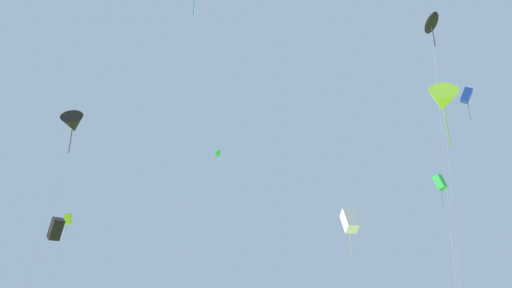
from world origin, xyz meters
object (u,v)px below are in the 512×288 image
at_px(kite_black_delta, 73,124).
at_px(kite_lime_delta, 443,100).
at_px(kite_green_box, 440,183).
at_px(kite_black_parafoil, 432,23).
at_px(kite_blue_box, 467,96).
at_px(kite_black_box, 56,229).
at_px(kite_lime_box, 68,219).
at_px(kite_white_box, 350,221).
at_px(kite_green_parafoil, 218,154).

bearing_deg(kite_black_delta, kite_lime_delta, 20.45).
height_order(kite_green_box, kite_black_delta, kite_green_box).
distance_m(kite_black_parafoil, kite_lime_delta, 8.60).
bearing_deg(kite_lime_delta, kite_blue_box, 55.92).
bearing_deg(kite_black_box, kite_blue_box, 8.29).
distance_m(kite_black_delta, kite_lime_delta, 32.61).
bearing_deg(kite_lime_box, kite_white_box, -7.73).
bearing_deg(kite_black_delta, kite_black_box, 114.20).
height_order(kite_lime_delta, kite_green_parafoil, kite_lime_delta).
relative_size(kite_green_box, kite_black_delta, 1.33).
distance_m(kite_lime_delta, kite_green_parafoil, 26.11).
height_order(kite_lime_box, kite_white_box, kite_lime_box).
xyz_separation_m(kite_black_delta, kite_blue_box, (40.02, 26.20, 15.09)).
height_order(kite_black_parafoil, kite_black_box, kite_black_parafoil).
xyz_separation_m(kite_black_parafoil, kite_black_delta, (-26.59, -3.99, -10.70)).
bearing_deg(kite_black_box, kite_black_delta, -65.80).
bearing_deg(kite_black_parafoil, kite_lime_box, 145.80).
height_order(kite_white_box, kite_green_parafoil, kite_green_parafoil).
height_order(kite_black_delta, kite_lime_delta, kite_lime_delta).
height_order(kite_black_parafoil, kite_lime_delta, kite_black_parafoil).
distance_m(kite_black_delta, kite_black_box, 21.28).
relative_size(kite_green_box, kite_green_parafoil, 0.95).
bearing_deg(kite_black_delta, kite_black_parafoil, 8.54).
relative_size(kite_lime_delta, kite_lime_box, 1.63).
xyz_separation_m(kite_green_box, kite_black_delta, (-36.98, -31.34, -4.62)).
xyz_separation_m(kite_lime_delta, kite_blue_box, (10.20, 15.08, 7.97)).
distance_m(kite_black_delta, kite_green_parafoil, 26.36).
bearing_deg(kite_green_parafoil, kite_lime_box, 163.25).
relative_size(kite_green_box, kite_lime_box, 1.40).
height_order(kite_green_box, kite_lime_delta, kite_lime_delta).
bearing_deg(kite_green_parafoil, kite_blue_box, 3.02).
xyz_separation_m(kite_black_delta, kite_white_box, (23.15, 25.59, -1.66)).
relative_size(kite_black_delta, kite_white_box, 1.08).
bearing_deg(kite_lime_box, kite_black_delta, -68.03).
distance_m(kite_lime_delta, kite_lime_box, 46.92).
relative_size(kite_black_parafoil, kite_black_delta, 1.71).
distance_m(kite_green_box, kite_blue_box, 12.06).
bearing_deg(kite_blue_box, kite_green_box, 120.65).
bearing_deg(kite_lime_delta, kite_black_box, 168.24).
bearing_deg(kite_black_delta, kite_green_parafoil, 73.17).
distance_m(kite_blue_box, kite_lime_box, 54.74).
height_order(kite_lime_delta, kite_black_box, kite_lime_delta).
height_order(kite_black_parafoil, kite_lime_box, kite_black_parafoil).
relative_size(kite_lime_delta, kite_white_box, 1.67).
distance_m(kite_white_box, kite_green_parafoil, 17.72).
distance_m(kite_lime_delta, kite_blue_box, 19.88).
bearing_deg(kite_green_parafoil, kite_black_box, -161.47).
bearing_deg(kite_lime_delta, kite_black_delta, -159.55).
bearing_deg(kite_lime_delta, kite_green_parafoil, 149.20).
xyz_separation_m(kite_black_parafoil, kite_lime_delta, (3.23, 7.13, -3.57)).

